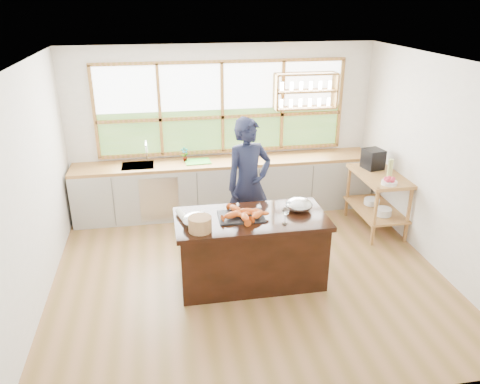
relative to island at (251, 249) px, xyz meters
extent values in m
plane|color=#996B41|center=(0.00, 0.20, -0.45)|extent=(5.00, 5.00, 0.00)
cube|color=white|center=(0.00, 2.45, 0.90)|extent=(5.00, 0.02, 2.70)
cube|color=white|center=(0.00, -2.05, 0.90)|extent=(5.00, 0.02, 2.70)
cube|color=white|center=(-2.50, 0.20, 0.90)|extent=(0.02, 4.50, 2.70)
cube|color=white|center=(2.50, 0.20, 0.90)|extent=(0.02, 4.50, 2.70)
cube|color=white|center=(0.00, 0.20, 2.25)|extent=(5.00, 4.50, 0.02)
cube|color=#AD7143|center=(0.00, 2.42, 1.25)|extent=(4.05, 0.06, 1.50)
cube|color=white|center=(0.00, 2.44, 1.59)|extent=(3.98, 0.01, 0.75)
cube|color=#28561B|center=(0.00, 2.44, 0.87)|extent=(3.98, 0.01, 0.70)
cube|color=#AD7143|center=(1.35, 2.31, 1.77)|extent=(1.00, 0.28, 0.03)
cube|color=#AD7143|center=(1.35, 2.31, 1.50)|extent=(1.00, 0.28, 0.03)
cube|color=#AD7143|center=(1.35, 2.31, 1.22)|extent=(1.00, 0.28, 0.03)
cube|color=#AD7143|center=(0.85, 2.31, 1.50)|extent=(0.03, 0.28, 0.55)
cube|color=#AD7143|center=(1.85, 2.31, 1.50)|extent=(0.03, 0.28, 0.55)
cube|color=#A9A7A0|center=(0.00, 2.14, -0.03)|extent=(4.90, 0.62, 0.85)
cube|color=#B6BABE|center=(-1.10, 1.82, -0.02)|extent=(0.60, 0.01, 0.72)
cube|color=#A67233|center=(0.00, 2.14, 0.42)|extent=(4.90, 0.62, 0.05)
cube|color=#B6BABE|center=(-1.40, 2.14, 0.37)|extent=(0.50, 0.42, 0.16)
cube|color=#A67233|center=(2.45, 0.60, 0.00)|extent=(0.04, 0.04, 0.90)
cube|color=#A67233|center=(2.45, 1.60, 0.00)|extent=(0.04, 0.04, 0.90)
cube|color=#A67233|center=(1.93, 0.60, 0.00)|extent=(0.04, 0.04, 0.90)
cube|color=#A67233|center=(1.93, 1.60, 0.00)|extent=(0.04, 0.04, 0.90)
cube|color=#A67233|center=(2.19, 1.10, -0.13)|extent=(0.62, 1.10, 0.03)
cube|color=#A67233|center=(2.19, 1.10, 0.42)|extent=(0.62, 1.10, 0.05)
cylinder|color=white|center=(2.19, 0.85, -0.07)|extent=(0.24, 0.24, 0.11)
cylinder|color=white|center=(2.19, 1.25, -0.07)|extent=(0.24, 0.24, 0.09)
cube|color=black|center=(0.00, 0.00, -0.03)|extent=(1.77, 0.82, 0.84)
cube|color=black|center=(0.00, 0.00, 0.42)|extent=(1.85, 0.90, 0.06)
imported|color=#161B33|center=(0.15, 0.94, 0.49)|extent=(0.80, 0.64, 1.89)
imported|color=slate|center=(-0.65, 2.20, 0.57)|extent=(0.14, 0.12, 0.24)
cube|color=green|center=(-0.45, 2.14, 0.45)|extent=(0.41, 0.32, 0.01)
cube|color=black|center=(2.19, 1.37, 0.60)|extent=(0.32, 0.33, 0.30)
cylinder|color=#9EAC5B|center=(2.24, 0.91, 0.59)|extent=(0.08, 0.08, 0.30)
cylinder|color=white|center=(2.14, 0.70, 0.47)|extent=(0.22, 0.22, 0.05)
sphere|color=#C72940|center=(2.19, 0.70, 0.52)|extent=(0.07, 0.07, 0.07)
sphere|color=#C72940|center=(2.16, 0.75, 0.52)|extent=(0.07, 0.07, 0.07)
sphere|color=#C72940|center=(2.10, 0.73, 0.52)|extent=(0.07, 0.07, 0.07)
sphere|color=#C72940|center=(2.10, 0.67, 0.52)|extent=(0.07, 0.07, 0.07)
sphere|color=#C72940|center=(2.16, 0.65, 0.52)|extent=(0.07, 0.07, 0.07)
cube|color=black|center=(-0.12, 0.02, 0.45)|extent=(0.56, 0.41, 0.02)
ellipsoid|color=#CE480F|center=(-0.24, -0.03, 0.50)|extent=(0.23, 0.15, 0.08)
ellipsoid|color=#CE480F|center=(-0.04, 0.04, 0.50)|extent=(0.23, 0.14, 0.08)
ellipsoid|color=#CE480F|center=(0.06, -0.08, 0.50)|extent=(0.21, 0.21, 0.08)
ellipsoid|color=#CE480F|center=(-0.17, 0.14, 0.50)|extent=(0.18, 0.23, 0.08)
ellipsoid|color=#CE480F|center=(-0.10, -0.12, 0.50)|extent=(0.11, 0.22, 0.08)
ellipsoid|color=#B6BABE|center=(-0.67, -0.10, 0.52)|extent=(0.33, 0.33, 0.16)
ellipsoid|color=#B6BABE|center=(0.63, 0.10, 0.52)|extent=(0.34, 0.34, 0.16)
cylinder|color=silver|center=(0.35, -0.25, 0.45)|extent=(0.06, 0.06, 0.01)
cylinder|color=silver|center=(0.35, -0.25, 0.52)|extent=(0.01, 0.01, 0.13)
ellipsoid|color=silver|center=(0.35, -0.25, 0.62)|extent=(0.08, 0.08, 0.10)
cylinder|color=#AB764E|center=(-0.64, -0.25, 0.53)|extent=(0.27, 0.27, 0.17)
cylinder|color=silver|center=(-0.83, 0.11, 0.49)|extent=(0.15, 0.31, 0.08)
camera|label=1|loc=(-1.02, -5.00, 2.93)|focal=35.00mm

